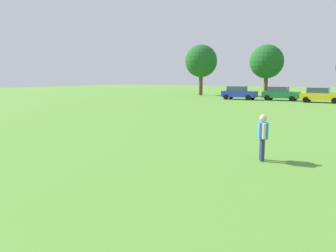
{
  "coord_description": "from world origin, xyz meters",
  "views": [
    {
      "loc": [
        6.4,
        1.6,
        2.83
      ],
      "look_at": [
        1.32,
        9.86,
        1.43
      ],
      "focal_mm": 36.3,
      "sensor_mm": 36.0,
      "label": 1
    }
  ],
  "objects": [
    {
      "name": "parked_car_green_1",
      "position": [
        -3.66,
        44.32,
        0.86
      ],
      "size": [
        4.3,
        2.02,
        1.68
      ],
      "color": "#196B38",
      "rests_on": "ground"
    },
    {
      "name": "parked_car_blue_0",
      "position": [
        -8.68,
        43.5,
        0.86
      ],
      "size": [
        4.3,
        2.02,
        1.68
      ],
      "color": "#1E38AD",
      "rests_on": "ground"
    },
    {
      "name": "tree_far_left",
      "position": [
        -17.54,
        50.55,
        5.33
      ],
      "size": [
        5.07,
        5.07,
        7.89
      ],
      "color": "brown",
      "rests_on": "ground"
    },
    {
      "name": "tree_left",
      "position": [
        -7.26,
        50.62,
        5.01
      ],
      "size": [
        4.76,
        4.76,
        7.41
      ],
      "color": "brown",
      "rests_on": "ground"
    },
    {
      "name": "parked_car_yellow_2",
      "position": [
        1.03,
        43.06,
        0.86
      ],
      "size": [
        4.3,
        2.02,
        1.68
      ],
      "color": "yellow",
      "rests_on": "ground"
    },
    {
      "name": "ground_plane",
      "position": [
        0.0,
        30.0,
        0.0
      ],
      "size": [
        160.0,
        160.0,
        0.0
      ],
      "primitive_type": "plane",
      "color": "#568C33"
    },
    {
      "name": "adult_bystander",
      "position": [
        3.2,
        12.94,
        0.94
      ],
      "size": [
        0.47,
        0.7,
        1.58
      ],
      "rotation": [
        0.0,
        0.0,
        1.99
      ],
      "color": "navy",
      "rests_on": "ground"
    }
  ]
}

